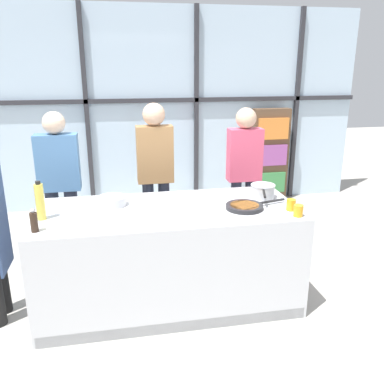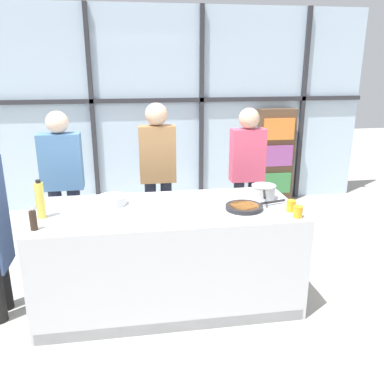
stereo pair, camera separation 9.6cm
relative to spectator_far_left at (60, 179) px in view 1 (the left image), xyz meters
The scene contains 15 objects.
ground_plane 1.67m from the spectator_far_left, 45.54° to the right, with size 18.00×18.00×0.00m, color #ADA89E.
back_window_wall 2.01m from the spectator_far_left, 59.67° to the left, with size 6.40×0.10×2.80m.
bookshelf 3.23m from the spectator_far_left, 27.65° to the left, with size 0.55×0.19×1.41m.
demo_island 1.48m from the spectator_far_left, 45.54° to the right, with size 2.19×0.94×0.88m.
spectator_far_left is the anchor object (origin of this frame).
spectator_center_left 0.99m from the spectator_far_left, ahead, with size 0.38×0.23×1.66m.
spectator_center_right 1.97m from the spectator_far_left, ahead, with size 0.37×0.22×1.59m.
frying_pan 1.97m from the spectator_far_left, 34.78° to the right, with size 0.55×0.31×0.04m.
saucepan 2.06m from the spectator_far_left, 25.31° to the right, with size 0.22×0.39×0.12m.
white_plate 0.82m from the spectator_far_left, 52.93° to the right, with size 0.24×0.24×0.01m, color white.
mixing_bowl 0.99m from the spectator_far_left, 57.79° to the right, with size 0.24×0.24×0.08m.
oil_bottle 1.07m from the spectator_far_left, 90.50° to the right, with size 0.07×0.07×0.31m.
pepper_grinder 1.31m from the spectator_far_left, 90.84° to the right, with size 0.05×0.05×0.18m.
juice_glass_near 2.41m from the spectator_far_left, 34.77° to the right, with size 0.07×0.07×0.09m, color orange.
juice_glass_far 2.33m from the spectator_far_left, 31.95° to the right, with size 0.07×0.07×0.09m, color orange.
Camera 1 is at (-0.39, -3.17, 2.04)m, focal length 38.00 mm.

